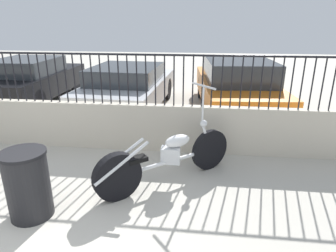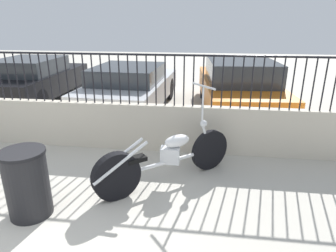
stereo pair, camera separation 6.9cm
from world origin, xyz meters
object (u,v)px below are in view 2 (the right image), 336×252
(car_black, at_px, (34,79))
(car_silver, at_px, (130,87))
(motorcycle_white, at_px, (160,160))
(trash_bin, at_px, (27,183))
(car_orange, at_px, (238,86))

(car_black, relative_size, car_silver, 0.97)
(motorcycle_white, xyz_separation_m, car_black, (-4.42, 4.28, 0.26))
(car_black, distance_m, car_silver, 3.07)
(trash_bin, distance_m, car_black, 5.96)
(motorcycle_white, relative_size, car_orange, 0.41)
(trash_bin, relative_size, car_silver, 0.21)
(car_black, bearing_deg, car_orange, -94.13)
(car_black, height_order, car_orange, car_orange)
(car_orange, bearing_deg, car_silver, 88.05)
(car_silver, bearing_deg, motorcycle_white, -156.71)
(trash_bin, relative_size, car_orange, 0.19)
(car_silver, bearing_deg, car_orange, -83.94)
(car_black, distance_m, car_orange, 5.87)
(motorcycle_white, relative_size, car_black, 0.47)
(motorcycle_white, relative_size, car_silver, 0.46)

